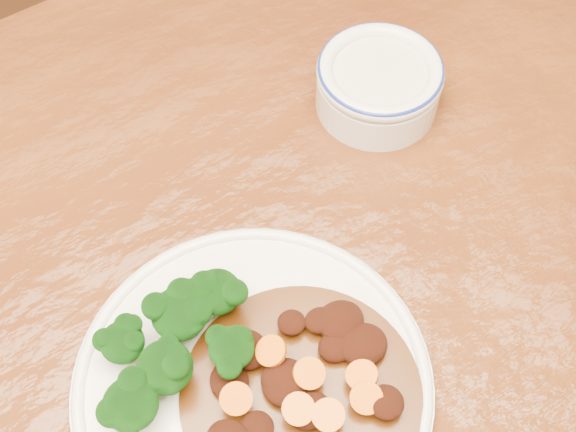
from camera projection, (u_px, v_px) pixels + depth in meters
name	position (u px, v px, depth m)	size (l,w,h in m)	color
dining_table	(200.00, 425.00, 0.67)	(1.59, 1.05, 0.75)	#5D2E10
dinner_plate	(253.00, 384.00, 0.60)	(0.27, 0.27, 0.02)	silver
broccoli_florets	(174.00, 345.00, 0.58)	(0.13, 0.09, 0.05)	#65914B
mince_stew	(300.00, 384.00, 0.59)	(0.18, 0.18, 0.03)	#4B2208
dip_bowl	(379.00, 83.00, 0.73)	(0.12, 0.12, 0.05)	silver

